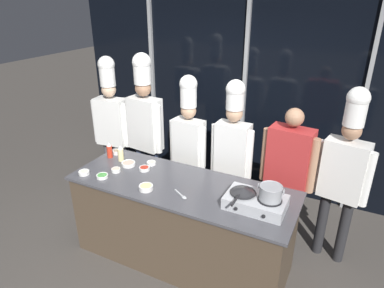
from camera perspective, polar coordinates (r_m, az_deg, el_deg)
The scene contains 23 objects.
ground_plane at distance 4.04m, azimuth -1.68°, elevation -18.27°, with size 24.00×24.00×0.00m, color #47423D.
window_wall_back at distance 4.94m, azimuth 8.77°, elevation 7.67°, with size 5.33×0.09×2.70m.
demo_counter at distance 3.74m, azimuth -1.77°, elevation -12.94°, with size 2.33×0.84×0.94m.
portable_stove at distance 3.16m, azimuth 10.56°, elevation -9.45°, with size 0.54×0.35×0.12m.
frying_pan at distance 3.14m, azimuth 8.49°, elevation -7.65°, with size 0.24×0.41×0.05m.
stock_pot at distance 3.07m, azimuth 12.97°, elevation -7.85°, with size 0.23×0.20×0.13m.
squeeze_bottle_oil at distance 4.00m, azimuth -11.81°, elevation -1.56°, with size 0.07×0.07×0.19m.
squeeze_bottle_chili at distance 4.10m, azimuth -13.59°, elevation -1.04°, with size 0.06×0.06×0.19m.
prep_bowl_scallions at distance 3.71m, azimuth -14.73°, elevation -5.16°, with size 0.12×0.12×0.03m.
prep_bowl_chicken at distance 3.79m, azimuth -12.56°, elevation -4.23°, with size 0.10×0.10×0.04m.
prep_bowl_mushrooms at distance 4.20m, azimuth -12.47°, elevation -1.28°, with size 0.09×0.09×0.05m.
prep_bowl_bean_sprouts at distance 3.83m, azimuth -17.55°, elevation -4.54°, with size 0.12×0.12×0.04m.
prep_bowl_shrimp at distance 3.90m, azimuth -10.55°, elevation -3.23°, with size 0.15×0.15×0.04m.
prep_bowl_noodles at distance 3.88m, azimuth -6.81°, elevation -3.15°, with size 0.10×0.10×0.03m.
prep_bowl_chili_flakes at distance 3.77m, azimuth -7.94°, elevation -4.04°, with size 0.12×0.12×0.04m.
prep_bowl_ginger at distance 3.41m, azimuth -7.68°, elevation -7.14°, with size 0.14×0.14×0.05m.
serving_spoon_slotted at distance 3.29m, azimuth -1.63°, elevation -8.65°, with size 0.19×0.13×0.02m.
chef_head at distance 4.75m, azimuth -13.25°, elevation 4.02°, with size 0.55×0.26×1.99m.
chef_sous at distance 4.39m, azimuth -7.85°, elevation 3.83°, with size 0.55×0.26×2.07m.
chef_line at distance 4.08m, azimuth -0.58°, elevation 0.69°, with size 0.49×0.23×1.88m.
chef_pastry at distance 3.89m, azimuth 6.77°, elevation -0.43°, with size 0.50×0.21×1.89m.
person_guest at distance 3.80m, azimuth 15.72°, elevation -3.78°, with size 0.59×0.28×1.67m.
chef_apprentice at distance 3.74m, azimuth 24.02°, elevation -3.64°, with size 0.54×0.29×1.94m.
Camera 1 is at (1.45, -2.62, 2.72)m, focal length 32.00 mm.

